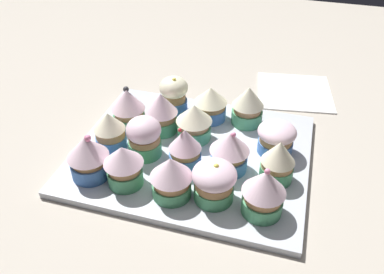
{
  "coord_description": "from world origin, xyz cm",
  "views": [
    {
      "loc": [
        -51.1,
        -14.95,
        45.06
      ],
      "look_at": [
        0.0,
        0.0,
        4.2
      ],
      "focal_mm": 37.04,
      "sensor_mm": 36.0,
      "label": 1
    }
  ],
  "objects_px": {
    "cupcake_4": "(230,150)",
    "napkin": "(294,91)",
    "cupcake_1": "(278,161)",
    "cupcake_2": "(276,137)",
    "cupcake_12": "(161,112)",
    "cupcake_15": "(110,130)",
    "cupcake_6": "(171,176)",
    "baking_tray": "(192,153)",
    "cupcake_7": "(182,148)",
    "cupcake_13": "(174,94)",
    "cupcake_9": "(210,103)",
    "cupcake_0": "(264,191)",
    "cupcake_8": "(194,121)",
    "cupcake_16": "(128,107)",
    "cupcake_11": "(144,137)",
    "cupcake_5": "(248,105)",
    "cupcake_10": "(124,165)",
    "cupcake_14": "(88,156)",
    "cupcake_3": "(214,181)"
  },
  "relations": [
    {
      "from": "cupcake_4",
      "to": "napkin",
      "type": "distance_m",
      "value": 0.31
    },
    {
      "from": "cupcake_1",
      "to": "cupcake_2",
      "type": "distance_m",
      "value": 0.07
    },
    {
      "from": "cupcake_12",
      "to": "cupcake_15",
      "type": "xyz_separation_m",
      "value": [
        -0.07,
        0.07,
        -0.0
      ]
    },
    {
      "from": "cupcake_1",
      "to": "cupcake_6",
      "type": "distance_m",
      "value": 0.17
    },
    {
      "from": "baking_tray",
      "to": "cupcake_7",
      "type": "distance_m",
      "value": 0.06
    },
    {
      "from": "cupcake_13",
      "to": "napkin",
      "type": "distance_m",
      "value": 0.28
    },
    {
      "from": "cupcake_1",
      "to": "cupcake_9",
      "type": "height_order",
      "value": "cupcake_1"
    },
    {
      "from": "cupcake_1",
      "to": "baking_tray",
      "type": "bearing_deg",
      "value": 78.36
    },
    {
      "from": "cupcake_0",
      "to": "cupcake_8",
      "type": "bearing_deg",
      "value": 45.2
    },
    {
      "from": "cupcake_8",
      "to": "cupcake_2",
      "type": "bearing_deg",
      "value": -89.14
    },
    {
      "from": "cupcake_1",
      "to": "cupcake_8",
      "type": "xyz_separation_m",
      "value": [
        0.07,
        0.15,
        -0.0
      ]
    },
    {
      "from": "cupcake_9",
      "to": "cupcake_13",
      "type": "height_order",
      "value": "cupcake_13"
    },
    {
      "from": "baking_tray",
      "to": "cupcake_15",
      "type": "height_order",
      "value": "cupcake_15"
    },
    {
      "from": "cupcake_8",
      "to": "cupcake_6",
      "type": "bearing_deg",
      "value": -177.48
    },
    {
      "from": "cupcake_1",
      "to": "cupcake_16",
      "type": "distance_m",
      "value": 0.29
    },
    {
      "from": "cupcake_6",
      "to": "cupcake_11",
      "type": "height_order",
      "value": "same"
    },
    {
      "from": "cupcake_11",
      "to": "napkin",
      "type": "distance_m",
      "value": 0.38
    },
    {
      "from": "cupcake_8",
      "to": "cupcake_16",
      "type": "bearing_deg",
      "value": 87.42
    },
    {
      "from": "baking_tray",
      "to": "cupcake_5",
      "type": "bearing_deg",
      "value": -34.25
    },
    {
      "from": "cupcake_1",
      "to": "cupcake_11",
      "type": "distance_m",
      "value": 0.22
    },
    {
      "from": "cupcake_5",
      "to": "cupcake_11",
      "type": "bearing_deg",
      "value": 133.15
    },
    {
      "from": "cupcake_12",
      "to": "cupcake_13",
      "type": "bearing_deg",
      "value": -0.15
    },
    {
      "from": "cupcake_2",
      "to": "cupcake_4",
      "type": "relative_size",
      "value": 0.87
    },
    {
      "from": "cupcake_6",
      "to": "cupcake_4",
      "type": "bearing_deg",
      "value": -40.76
    },
    {
      "from": "cupcake_2",
      "to": "cupcake_7",
      "type": "xyz_separation_m",
      "value": [
        -0.08,
        0.14,
        0.01
      ]
    },
    {
      "from": "cupcake_8",
      "to": "cupcake_5",
      "type": "bearing_deg",
      "value": -48.24
    },
    {
      "from": "cupcake_16",
      "to": "cupcake_10",
      "type": "bearing_deg",
      "value": -158.74
    },
    {
      "from": "cupcake_6",
      "to": "cupcake_15",
      "type": "relative_size",
      "value": 1.01
    },
    {
      "from": "cupcake_12",
      "to": "cupcake_14",
      "type": "bearing_deg",
      "value": 154.8
    },
    {
      "from": "cupcake_3",
      "to": "cupcake_7",
      "type": "relative_size",
      "value": 0.91
    },
    {
      "from": "cupcake_1",
      "to": "cupcake_11",
      "type": "xyz_separation_m",
      "value": [
        0.0,
        0.22,
        -0.0
      ]
    },
    {
      "from": "cupcake_1",
      "to": "cupcake_7",
      "type": "distance_m",
      "value": 0.15
    },
    {
      "from": "cupcake_2",
      "to": "cupcake_7",
      "type": "relative_size",
      "value": 0.87
    },
    {
      "from": "cupcake_6",
      "to": "cupcake_2",
      "type": "bearing_deg",
      "value": -42.89
    },
    {
      "from": "baking_tray",
      "to": "cupcake_11",
      "type": "xyz_separation_m",
      "value": [
        -0.03,
        0.07,
        0.04
      ]
    },
    {
      "from": "baking_tray",
      "to": "cupcake_4",
      "type": "distance_m",
      "value": 0.09
    },
    {
      "from": "cupcake_5",
      "to": "cupcake_16",
      "type": "height_order",
      "value": "cupcake_16"
    },
    {
      "from": "cupcake_2",
      "to": "cupcake_9",
      "type": "height_order",
      "value": "cupcake_9"
    },
    {
      "from": "baking_tray",
      "to": "cupcake_9",
      "type": "height_order",
      "value": "cupcake_9"
    },
    {
      "from": "baking_tray",
      "to": "cupcake_11",
      "type": "relative_size",
      "value": 5.47
    },
    {
      "from": "cupcake_13",
      "to": "cupcake_12",
      "type": "bearing_deg",
      "value": 179.85
    },
    {
      "from": "cupcake_3",
      "to": "cupcake_16",
      "type": "xyz_separation_m",
      "value": [
        0.14,
        0.2,
        0.0
      ]
    },
    {
      "from": "cupcake_1",
      "to": "cupcake_3",
      "type": "relative_size",
      "value": 1.08
    },
    {
      "from": "baking_tray",
      "to": "cupcake_13",
      "type": "relative_size",
      "value": 5.25
    },
    {
      "from": "cupcake_0",
      "to": "cupcake_8",
      "type": "relative_size",
      "value": 1.16
    },
    {
      "from": "cupcake_10",
      "to": "cupcake_8",
      "type": "bearing_deg",
      "value": -26.28
    },
    {
      "from": "baking_tray",
      "to": "cupcake_1",
      "type": "height_order",
      "value": "cupcake_1"
    },
    {
      "from": "cupcake_13",
      "to": "cupcake_15",
      "type": "bearing_deg",
      "value": 154.07
    },
    {
      "from": "baking_tray",
      "to": "cupcake_2",
      "type": "relative_size",
      "value": 6.06
    },
    {
      "from": "cupcake_9",
      "to": "cupcake_15",
      "type": "height_order",
      "value": "cupcake_15"
    }
  ]
}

